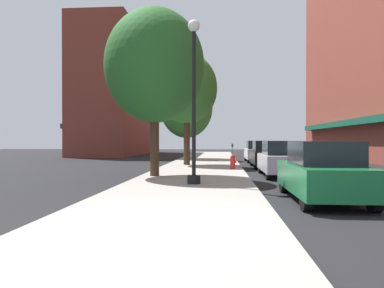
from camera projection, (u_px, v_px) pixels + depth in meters
name	position (u px, v px, depth m)	size (l,w,h in m)	color
ground_plane	(264.00, 166.00, 24.31)	(90.00, 90.00, 0.00)	black
sidewalk_slab	(204.00, 164.00, 25.62)	(4.80, 50.00, 0.12)	gray
building_far_background	(118.00, 95.00, 44.35)	(6.80, 18.00, 14.31)	brown
lamppost	(194.00, 98.00, 13.39)	(0.48, 0.48, 5.90)	black
fire_hydrant	(233.00, 162.00, 20.12)	(0.33, 0.26, 0.79)	red
parking_meter_near	(232.00, 150.00, 28.26)	(0.14, 0.09, 1.31)	slate
tree_near	(186.00, 108.00, 31.69)	(4.45, 4.45, 6.88)	#4C3823
tree_mid	(187.00, 89.00, 23.86)	(3.90, 3.90, 7.14)	#422D1E
tree_far	(154.00, 66.00, 16.36)	(4.38, 4.38, 7.37)	#422D1E
car_green	(322.00, 172.00, 10.30)	(1.80, 4.30, 1.66)	black
car_silver	(281.00, 159.00, 17.33)	(1.80, 4.30, 1.66)	black
car_black	(267.00, 154.00, 22.98)	(1.80, 4.30, 1.66)	black
car_white	(257.00, 152.00, 28.87)	(1.80, 4.30, 1.66)	black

